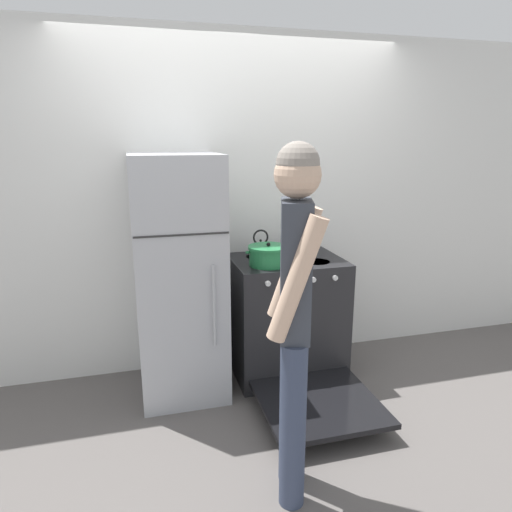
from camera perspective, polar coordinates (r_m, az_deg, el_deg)
name	(u,v)px	position (r m, az deg, el deg)	size (l,w,h in m)	color
ground_plane	(240,357)	(3.92, -2.06, -12.51)	(14.00, 14.00, 0.00)	#5B5654
wall_back	(237,206)	(3.56, -2.36, 6.32)	(10.00, 0.06, 2.55)	silver
refrigerator	(179,277)	(3.22, -9.61, -2.66)	(0.59, 0.70, 1.69)	#B7BABF
stove_range	(288,319)	(3.51, 4.00, -7.82)	(0.81, 1.34, 0.91)	#232326
dutch_oven_pot	(268,255)	(3.21, 1.56, 0.07)	(0.33, 0.29, 0.16)	#237A42
tea_kettle	(261,248)	(3.44, 0.62, 0.95)	(0.19, 0.15, 0.21)	silver
utensil_jar	(307,244)	(3.56, 6.36, 1.49)	(0.10, 0.10, 0.25)	silver
person	(295,308)	(2.16, 4.85, -6.50)	(0.36, 0.42, 1.77)	#38425B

